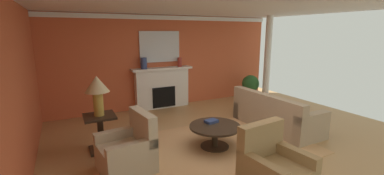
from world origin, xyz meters
name	(u,v)px	position (x,y,z in m)	size (l,w,h in m)	color
ground_plane	(227,147)	(0.00, 0.00, 0.00)	(8.68, 8.68, 0.00)	tan
wall_fireplace	(165,62)	(0.00, 3.34, 1.35)	(7.28, 0.12, 2.71)	#C65633
wall_window	(14,96)	(-3.40, 0.30, 1.35)	(0.12, 7.16, 2.71)	#C65633
ceiling_panel	(222,4)	(0.00, 0.30, 2.74)	(7.28, 7.16, 0.06)	white
crown_moulding	(165,18)	(0.00, 3.26, 2.63)	(7.28, 0.08, 0.12)	white
area_rug	(215,147)	(-0.23, 0.10, 0.01)	(3.74, 2.52, 0.01)	tan
fireplace	(162,89)	(-0.18, 3.13, 0.57)	(1.80, 0.35, 1.21)	white
mantel_mirror	(160,47)	(-0.18, 3.25, 1.81)	(1.21, 0.04, 0.89)	silver
sofa	(275,116)	(1.58, 0.35, 0.30)	(0.96, 2.12, 0.85)	tan
armchair_near_window	(128,152)	(-1.94, 0.04, 0.31)	(0.90, 0.90, 0.95)	#C1B293
armchair_facing_fireplace	(274,172)	(-0.25, -1.50, 0.31)	(0.88, 0.88, 0.95)	#9E7A4C
coffee_table	(215,131)	(-0.23, 0.10, 0.34)	(1.00, 1.00, 0.45)	#2D2319
side_table	(101,130)	(-2.23, 0.98, 0.40)	(0.56, 0.56, 0.70)	#2D2319
table_lamp	(97,88)	(-2.23, 0.98, 1.22)	(0.44, 0.44, 0.75)	#B28E38
vase_mantel_left	(144,63)	(-0.73, 3.08, 1.37)	(0.18, 0.18, 0.32)	navy
vase_mantel_right	(180,62)	(0.37, 3.08, 1.35)	(0.13, 0.13, 0.27)	#9E3328
book_red_cover	(211,121)	(-0.20, 0.28, 0.48)	(0.25, 0.18, 0.05)	navy
potted_plant	(250,85)	(2.75, 2.65, 0.49)	(0.56, 0.56, 0.83)	#A8754C
column_white	(267,60)	(2.97, 2.18, 1.35)	(0.20, 0.20, 2.71)	white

